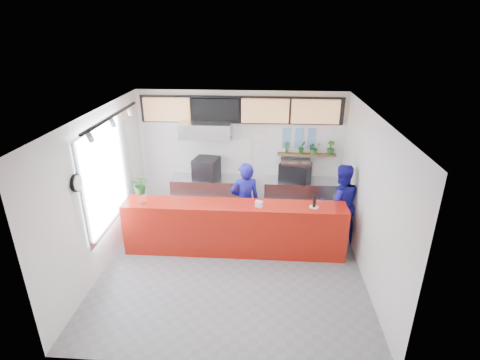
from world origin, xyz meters
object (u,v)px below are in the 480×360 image
at_px(panini_oven, 206,168).
at_px(staff_center, 245,202).
at_px(pepper_mill, 314,201).
at_px(staff_right, 340,204).
at_px(espresso_machine, 295,172).
at_px(service_counter, 234,228).

relative_size(panini_oven, staff_center, 0.32).
xyz_separation_m(staff_center, pepper_mill, (1.39, -0.60, 0.36)).
distance_m(panini_oven, pepper_mill, 3.03).
bearing_deg(staff_right, pepper_mill, 36.87).
xyz_separation_m(espresso_machine, pepper_mill, (0.25, -1.83, 0.12)).
relative_size(panini_oven, staff_right, 0.32).
relative_size(service_counter, staff_center, 2.55).
bearing_deg(panini_oven, staff_right, -10.15).
distance_m(staff_center, staff_right, 2.01).
height_order(service_counter, pepper_mill, pepper_mill).
relative_size(espresso_machine, staff_center, 0.39).
bearing_deg(espresso_machine, panini_oven, -158.74).
xyz_separation_m(service_counter, staff_center, (0.19, 0.57, 0.33)).
bearing_deg(staff_right, staff_center, -7.18).
relative_size(panini_oven, espresso_machine, 0.82).
xyz_separation_m(service_counter, espresso_machine, (1.33, 1.80, 0.57)).
xyz_separation_m(service_counter, pepper_mill, (1.58, -0.03, 0.69)).
bearing_deg(staff_right, panini_oven, -29.26).
height_order(espresso_machine, pepper_mill, pepper_mill).
bearing_deg(service_counter, pepper_mill, -1.22).
bearing_deg(espresso_machine, staff_center, -111.69).
xyz_separation_m(panini_oven, staff_right, (3.03, -1.23, -0.26)).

